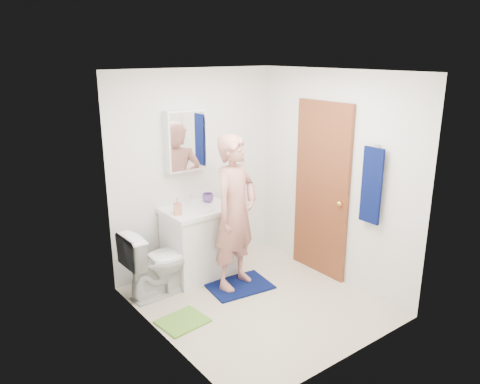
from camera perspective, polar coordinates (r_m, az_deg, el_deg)
name	(u,v)px	position (r m, az deg, el deg)	size (l,w,h in m)	color
floor	(258,303)	(5.15, 2.16, -13.35)	(2.20, 2.40, 0.02)	beige
ceiling	(260,70)	(4.46, 2.51, 14.64)	(2.20, 2.40, 0.02)	white
wall_back	(195,171)	(5.61, -5.54, 2.54)	(2.20, 0.02, 2.40)	silver
wall_front	(355,231)	(3.86, 13.83, -4.63)	(2.20, 0.02, 2.40)	silver
wall_left	(159,218)	(4.08, -9.83, -3.17)	(0.02, 2.40, 2.40)	silver
wall_right	(335,178)	(5.41, 11.45, 1.73)	(0.02, 2.40, 2.40)	silver
vanity_cabinet	(199,244)	(5.56, -5.02, -6.32)	(0.75, 0.55, 0.80)	white
countertop	(198,210)	(5.40, -5.13, -2.17)	(0.79, 0.59, 0.05)	white
sink_basin	(198,209)	(5.40, -5.14, -2.02)	(0.40, 0.40, 0.03)	white
faucet	(190,199)	(5.52, -6.15, -0.85)	(0.03, 0.03, 0.12)	silver
medicine_cabinet	(186,140)	(5.39, -6.63, 6.27)	(0.50, 0.12, 0.70)	white
mirror_panel	(189,141)	(5.34, -6.29, 6.17)	(0.46, 0.01, 0.66)	white
door	(321,190)	(5.52, 9.88, 0.23)	(0.05, 0.80, 2.05)	brown
door_knob	(340,204)	(5.31, 12.05, -1.41)	(0.07, 0.07, 0.07)	gold
towel	(372,186)	(4.99, 15.74, 0.75)	(0.03, 0.24, 0.80)	#071149
towel_hook	(377,145)	(4.93, 16.41, 5.52)	(0.02, 0.02, 0.06)	silver
toilet	(158,262)	(5.21, -9.99, -8.40)	(0.43, 0.75, 0.77)	white
bath_mat	(239,286)	(5.43, -0.09, -11.36)	(0.69, 0.49, 0.02)	#071149
green_rug	(183,321)	(4.84, -7.01, -15.37)	(0.45, 0.38, 0.02)	#69A737
soap_dispenser	(177,206)	(5.17, -7.64, -1.75)	(0.08, 0.09, 0.19)	tan
toothbrush_cup	(208,198)	(5.58, -3.94, -0.70)	(0.13, 0.13, 0.11)	#62408D
man	(235,213)	(5.11, -0.58, -2.52)	(0.63, 0.41, 1.72)	#B57265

